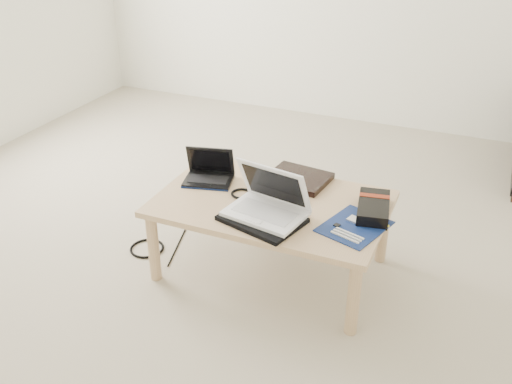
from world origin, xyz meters
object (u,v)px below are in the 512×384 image
at_px(netbook, 209,174).
at_px(gpu_box, 373,208).
at_px(white_laptop, 268,203).
at_px(coffee_table, 272,210).

relative_size(netbook, gpu_box, 0.92).
relative_size(netbook, white_laptop, 0.72).
distance_m(coffee_table, white_laptop, 0.19).
xyz_separation_m(coffee_table, gpu_box, (0.48, 0.08, 0.08)).
bearing_deg(coffee_table, white_laptop, -74.98).
xyz_separation_m(netbook, white_laptop, (0.42, -0.22, 0.03)).
bearing_deg(white_laptop, gpu_box, 26.38).
distance_m(coffee_table, gpu_box, 0.49).
height_order(coffee_table, white_laptop, white_laptop).
xyz_separation_m(coffee_table, netbook, (-0.38, 0.08, 0.09)).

